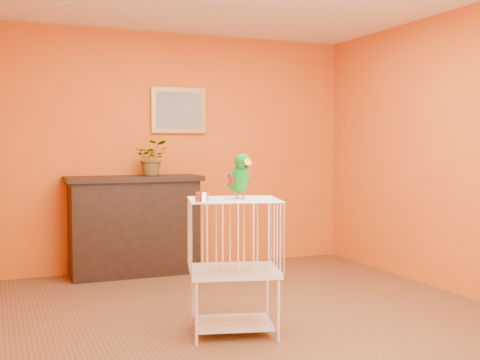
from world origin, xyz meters
name	(u,v)px	position (x,y,z in m)	size (l,w,h in m)	color
ground	(261,320)	(0.00, 0.00, 0.00)	(4.50, 4.50, 0.00)	brown
room_shell	(262,117)	(0.00, 0.00, 1.58)	(4.50, 4.50, 4.50)	orange
console_cabinet	(134,225)	(-0.56, 2.01, 0.52)	(1.40, 0.50, 1.04)	black
potted_plant	(152,162)	(-0.36, 2.04, 1.19)	(0.34, 0.37, 0.29)	#26722D
framed_picture	(179,110)	(0.00, 2.22, 1.75)	(0.62, 0.04, 0.50)	#AE843E
birdcage	(234,264)	(-0.32, -0.24, 0.51)	(0.74, 0.63, 0.98)	silver
feed_cup	(202,197)	(-0.61, -0.37, 1.02)	(0.09, 0.09, 0.06)	silver
parrot	(240,176)	(-0.27, -0.23, 1.15)	(0.16, 0.29, 0.33)	#59544C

